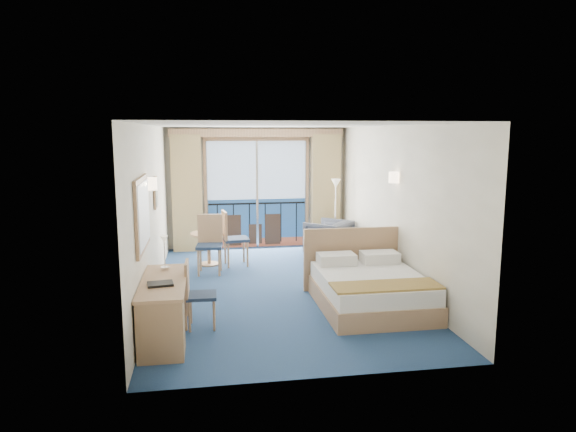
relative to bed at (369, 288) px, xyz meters
The scene contains 22 objects.
floor 1.70m from the bed, 137.01° to the left, with size 6.50×6.50×0.00m, color navy.
room_walls 2.24m from the bed, 137.01° to the left, with size 4.04×6.54×2.72m.
balcony_door 4.61m from the bed, 105.79° to the left, with size 2.36×0.03×2.52m.
curtain_left 5.14m from the bed, 123.38° to the left, with size 0.65×0.22×2.55m, color tan.
curtain_right 4.34m from the bed, 85.60° to the left, with size 0.65×0.22×2.55m, color tan.
pelmet 4.97m from the bed, 106.12° to the left, with size 3.80×0.25×0.18m, color tan.
mirror 3.46m from the bed, behind, with size 0.05×1.25×0.95m.
wall_print 3.80m from the bed, 153.52° to the left, with size 0.04×0.42×0.52m.
sconce_left 3.57m from the bed, behind, with size 0.18×0.18×0.18m, color #FFDDB2.
sconce_right 1.98m from the bed, 54.28° to the left, with size 0.18×0.18×0.18m, color #FFDDB2.
bed is the anchor object (origin of this frame).
nightstand 1.25m from the bed, 65.26° to the left, with size 0.46×0.44×0.60m, color #9D7E53.
phone 1.29m from the bed, 63.37° to the left, with size 0.19×0.15×0.08m, color silver.
armchair 3.29m from the bed, 86.93° to the left, with size 0.81×0.83×0.76m, color #434652.
floor_lamp 3.79m from the bed, 83.51° to the left, with size 0.22×0.22×1.59m.
desk 3.16m from the bed, 158.68° to the right, with size 0.55×1.61×0.76m.
desk_chair 2.60m from the bed, behind, with size 0.41×0.40×0.91m.
folder 3.14m from the bed, 162.74° to the right, with size 0.30×0.23×0.03m, color black.
desk_lamp 3.07m from the bed, behind, with size 0.12×0.12×0.44m.
round_table 3.73m from the bed, 128.92° to the left, with size 0.71×0.71×0.64m.
table_chair_a 3.37m from the bed, 124.61° to the left, with size 0.53×0.52×1.08m.
table_chair_b 3.31m from the bed, 134.95° to the left, with size 0.51×0.52×1.08m.
Camera 1 is at (-1.18, -8.24, 2.59)m, focal length 32.00 mm.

